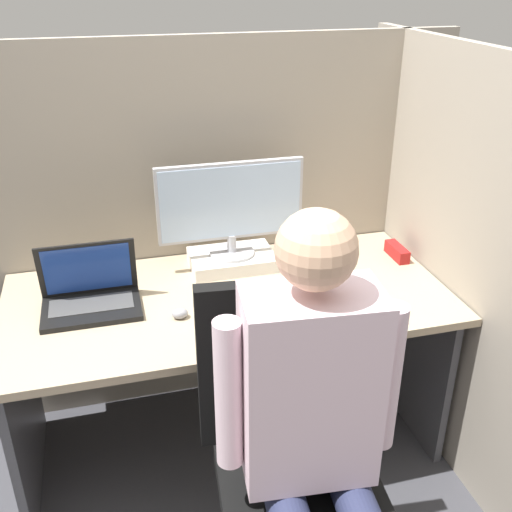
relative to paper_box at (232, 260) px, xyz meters
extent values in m
cube|color=gray|center=(-0.07, 0.18, 0.05)|extent=(2.14, 0.04, 1.59)
cube|color=gray|center=(0.78, -0.31, 0.05)|extent=(0.04, 1.43, 1.59)
cube|color=tan|center=(-0.07, -0.23, -0.04)|extent=(1.64, 0.77, 0.03)
cube|color=#4C4C51|center=(-0.85, -0.23, -0.40)|extent=(0.03, 0.66, 0.69)
cube|color=#4C4C51|center=(0.72, -0.23, -0.40)|extent=(0.03, 0.66, 0.69)
cube|color=white|center=(0.00, 0.00, 0.00)|extent=(0.34, 0.22, 0.05)
cylinder|color=#B2B2B7|center=(0.00, 0.00, 0.03)|extent=(0.18, 0.18, 0.01)
cylinder|color=#B2B2B7|center=(0.00, 0.00, 0.07)|extent=(0.04, 0.04, 0.07)
cube|color=#B2B2B7|center=(0.00, 0.00, 0.25)|extent=(0.58, 0.02, 0.31)
cube|color=silver|center=(0.00, -0.01, 0.25)|extent=(0.55, 0.00, 0.29)
cube|color=black|center=(-0.56, -0.22, -0.02)|extent=(0.34, 0.22, 0.02)
cube|color=#424242|center=(-0.56, -0.20, -0.01)|extent=(0.29, 0.12, 0.00)
cube|color=black|center=(-0.56, -0.13, 0.10)|extent=(0.34, 0.05, 0.22)
cube|color=#1E3D93|center=(-0.56, -0.14, 0.10)|extent=(0.30, 0.04, 0.19)
ellipsoid|color=gray|center=(-0.26, -0.34, -0.01)|extent=(0.06, 0.04, 0.04)
cube|color=#A31919|center=(0.68, -0.10, 0.00)|extent=(0.05, 0.15, 0.05)
cone|color=orange|center=(-0.17, -0.52, -0.01)|extent=(0.04, 0.10, 0.04)
cylinder|color=green|center=(-0.17, -0.45, -0.01)|extent=(0.02, 0.02, 0.02)
cube|color=black|center=(-0.02, -1.00, -0.28)|extent=(0.50, 0.50, 0.07)
cube|color=black|center=(-0.05, -0.74, 0.03)|extent=(0.44, 0.09, 0.54)
cylinder|color=#282D4C|center=(0.08, -1.13, -0.19)|extent=(0.14, 0.33, 0.11)
cube|color=silver|center=(-0.02, -1.00, 0.13)|extent=(0.36, 0.23, 0.53)
sphere|color=#D8A884|center=(-0.02, -1.00, 0.51)|extent=(0.19, 0.19, 0.19)
cylinder|color=silver|center=(-0.23, -0.98, 0.13)|extent=(0.07, 0.07, 0.43)
cylinder|color=silver|center=(0.18, -1.02, 0.13)|extent=(0.07, 0.07, 0.43)
camera|label=1|loc=(-0.46, -2.12, 1.09)|focal=42.00mm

